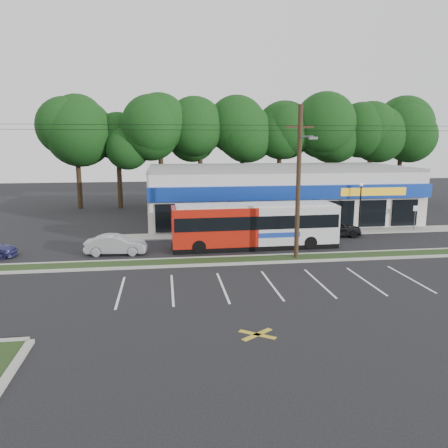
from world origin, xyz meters
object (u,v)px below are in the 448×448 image
Objects in this scene: utility_pole at (296,178)px; lamp_post at (360,201)px; metrobus at (255,225)px; sign_post at (415,213)px; car_dark at (334,228)px; pedestrian_b at (258,226)px; pedestrian_a at (314,225)px; car_silver at (116,245)px.

lamp_post is at bearing 43.95° from utility_pole.
utility_pole is 5.48m from metrobus.
sign_post is 15.62m from metrobus.
pedestrian_b is (-6.18, 1.18, 0.09)m from car_dark.
lamp_post is at bearing 154.84° from pedestrian_a.
utility_pole reaches higher than pedestrian_b.
sign_post is at bearing -76.01° from car_silver.
metrobus is at bearing 90.68° from pedestrian_b.
utility_pole is 15.71m from sign_post.
utility_pole reaches higher than car_silver.
utility_pole is 11.67m from lamp_post.
sign_post is at bearing -2.58° from lamp_post.
metrobus is 6.61× the size of pedestrian_a.
utility_pole is at bearing 22.80° from pedestrian_a.
pedestrian_b is (-4.60, 0.73, -0.10)m from pedestrian_a.
utility_pole is 11.54× the size of car_dark.
lamp_post is 0.35× the size of metrobus.
sign_post reaches higher than car_silver.
utility_pole is 30.22× the size of pedestrian_b.
utility_pole is 9.56m from car_dark.
lamp_post is 4.85m from pedestrian_a.
metrobus is at bearing -8.44° from pedestrian_a.
metrobus is at bearing -156.89° from lamp_post.
metrobus is (-10.08, -4.30, -0.94)m from lamp_post.
lamp_post reaches higher than metrobus.
car_silver is (-25.00, -4.66, -0.87)m from sign_post.
pedestrian_a is at bearing 76.24° from car_dark.
pedestrian_a is 1.12× the size of pedestrian_b.
sign_post is (13.17, 7.65, -3.86)m from utility_pole.
pedestrian_b is at bearing -178.09° from lamp_post.
metrobus is 6.60m from pedestrian_a.
pedestrian_b is (-0.83, 7.57, -4.59)m from utility_pole.
metrobus is 7.37× the size of pedestrian_b.
car_silver is at bearing -177.86° from metrobus.
pedestrian_a is at bearing -173.33° from pedestrian_b.
lamp_post is 1.02× the size of car_silver.
utility_pole is at bearing 112.01° from pedestrian_b.
pedestrian_b reaches higher than car_silver.
car_dark is at bearing -75.35° from car_silver.
car_silver is 2.25× the size of pedestrian_a.
pedestrian_b is at bearing -63.94° from car_silver.
utility_pole is at bearing -100.74° from car_silver.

